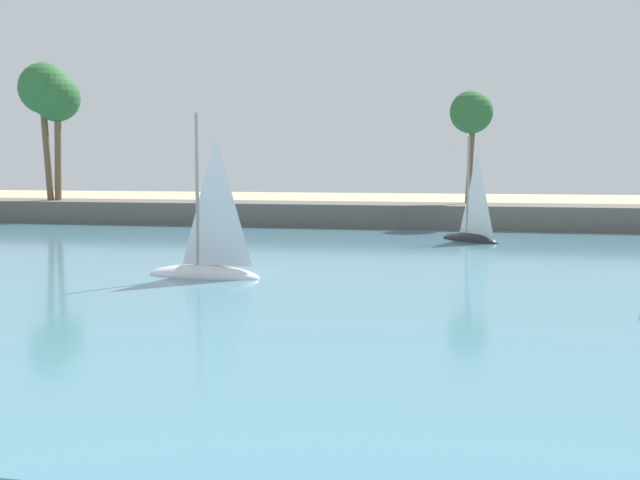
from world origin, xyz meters
name	(u,v)px	position (x,y,z in m)	size (l,w,h in m)	color
sea	(440,234)	(0.00, 53.16, 0.03)	(220.00, 90.89, 0.06)	teal
palm_headland	(423,191)	(-1.70, 58.57, 2.75)	(85.31, 6.05, 13.07)	#605B54
sailboat_toward_headland	(206,261)	(-8.05, 29.19, 0.72)	(5.21, 2.01, 7.37)	white
sailboat_far_left	(471,231)	(2.27, 47.76, 0.69)	(4.32, 4.47, 6.93)	black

